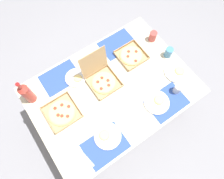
% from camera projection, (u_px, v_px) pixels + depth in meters
% --- Properties ---
extents(ground_plane, '(6.00, 6.00, 0.00)m').
position_uv_depth(ground_plane, '(112.00, 112.00, 2.60)').
color(ground_plane, gray).
extents(dining_table, '(1.51, 1.08, 0.76)m').
position_uv_depth(dining_table, '(112.00, 93.00, 1.99)').
color(dining_table, '#3F3328').
rests_on(dining_table, ground_plane).
extents(placemat_near_left, '(0.36, 0.26, 0.00)m').
position_uv_depth(placemat_near_left, '(105.00, 146.00, 1.69)').
color(placemat_near_left, '#2D4C9E').
rests_on(placemat_near_left, dining_table).
extents(placemat_near_right, '(0.36, 0.26, 0.00)m').
position_uv_depth(placemat_near_right, '(167.00, 102.00, 1.84)').
color(placemat_near_right, '#2D4C9E').
rests_on(placemat_near_right, dining_table).
extents(placemat_far_left, '(0.36, 0.26, 0.00)m').
position_uv_depth(placemat_far_left, '(60.00, 77.00, 1.94)').
color(placemat_far_left, '#2D4C9E').
rests_on(placemat_far_left, dining_table).
extents(placemat_far_right, '(0.36, 0.26, 0.00)m').
position_uv_depth(placemat_far_right, '(117.00, 44.00, 2.09)').
color(placemat_far_right, '#2D4C9E').
rests_on(placemat_far_right, dining_table).
extents(pizza_box_center, '(0.27, 0.27, 0.04)m').
position_uv_depth(pizza_box_center, '(131.00, 56.00, 2.02)').
color(pizza_box_center, tan).
rests_on(pizza_box_center, dining_table).
extents(pizza_box_edge_far, '(0.27, 0.31, 0.30)m').
position_uv_depth(pizza_box_edge_far, '(102.00, 78.00, 1.89)').
color(pizza_box_edge_far, tan).
rests_on(pizza_box_edge_far, dining_table).
extents(pizza_box_corner_right, '(0.28, 0.28, 0.04)m').
position_uv_depth(pizza_box_corner_right, '(62.00, 112.00, 1.79)').
color(pizza_box_corner_right, tan).
rests_on(pizza_box_corner_right, dining_table).
extents(plate_far_right, '(0.24, 0.24, 0.03)m').
position_uv_depth(plate_far_right, '(157.00, 102.00, 1.83)').
color(plate_far_right, white).
rests_on(plate_far_right, dining_table).
extents(plate_far_left, '(0.24, 0.24, 0.03)m').
position_uv_depth(plate_far_left, '(177.00, 72.00, 1.95)').
color(plate_far_left, white).
rests_on(plate_far_left, dining_table).
extents(plate_middle, '(0.23, 0.23, 0.03)m').
position_uv_depth(plate_middle, '(107.00, 136.00, 1.72)').
color(plate_middle, white).
rests_on(plate_middle, dining_table).
extents(plate_near_left, '(0.20, 0.20, 0.03)m').
position_uv_depth(plate_near_left, '(76.00, 78.00, 1.93)').
color(plate_near_left, white).
rests_on(plate_near_left, dining_table).
extents(soda_bottle, '(0.09, 0.09, 0.32)m').
position_uv_depth(soda_bottle, '(27.00, 93.00, 1.74)').
color(soda_bottle, '#B2382D').
rests_on(soda_bottle, dining_table).
extents(cup_spare, '(0.07, 0.07, 0.10)m').
position_uv_depth(cup_spare, '(169.00, 52.00, 1.99)').
color(cup_spare, teal).
rests_on(cup_spare, dining_table).
extents(cup_clear_left, '(0.08, 0.08, 0.11)m').
position_uv_depth(cup_clear_left, '(153.00, 36.00, 2.07)').
color(cup_clear_left, '#BF4742').
rests_on(cup_clear_left, dining_table).
extents(cup_dark, '(0.07, 0.07, 0.10)m').
position_uv_depth(cup_dark, '(178.00, 89.00, 1.84)').
color(cup_dark, silver).
rests_on(cup_dark, dining_table).
extents(knife_by_far_left, '(0.05, 0.21, 0.00)m').
position_uv_depth(knife_by_far_left, '(85.00, 156.00, 1.66)').
color(knife_by_far_left, '#B7B7BC').
rests_on(knife_by_far_left, dining_table).
extents(knife_by_far_right, '(0.21, 0.04, 0.00)m').
position_uv_depth(knife_by_far_right, '(137.00, 81.00, 1.92)').
color(knife_by_far_right, '#B7B7BC').
rests_on(knife_by_far_right, dining_table).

